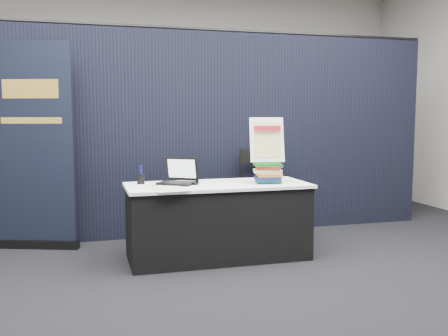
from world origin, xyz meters
TOP-DOWN VIEW (x-y plane):
  - floor at (0.00, 0.00)m, footprint 8.00×8.00m
  - wall_back at (0.00, 4.00)m, footprint 8.00×0.02m
  - drape_partition at (0.00, 1.60)m, footprint 6.00×0.08m
  - display_table at (0.00, 0.55)m, footprint 1.80×0.75m
  - laptop at (-0.40, 0.66)m, footprint 0.42×0.43m
  - mouse at (-0.23, 0.56)m, footprint 0.11×0.14m
  - brochure_left at (-0.57, 0.54)m, footprint 0.34×0.27m
  - brochure_mid at (-0.52, 0.23)m, footprint 0.31×0.24m
  - brochure_right at (-0.57, 0.43)m, footprint 0.38×0.32m
  - pen_cup at (-0.73, 0.74)m, footprint 0.08×0.08m
  - book_stack_tall at (0.49, 0.46)m, footprint 0.29×0.25m
  - book_stack_short at (0.52, 0.48)m, footprint 0.25×0.21m
  - info_sign at (0.49, 0.49)m, footprint 0.36×0.19m
  - pullup_banner at (-1.79, 1.44)m, footprint 0.91×0.41m
  - stacking_chair at (0.73, 1.23)m, footprint 0.51×0.51m

SIDE VIEW (x-z plane):
  - floor at x=0.00m, z-range 0.00..0.00m
  - display_table at x=0.00m, z-range 0.00..0.75m
  - stacking_chair at x=0.73m, z-range 0.06..1.09m
  - brochure_mid at x=-0.52m, z-range 0.75..0.75m
  - brochure_left at x=-0.57m, z-range 0.75..0.75m
  - brochure_right at x=-0.57m, z-range 0.75..0.75m
  - mouse at x=-0.23m, z-range 0.75..0.79m
  - pen_cup at x=-0.73m, z-range 0.75..0.85m
  - laptop at x=-0.40m, z-range 0.68..0.94m
  - book_stack_short at x=0.52m, z-range 0.75..0.94m
  - book_stack_tall at x=0.49m, z-range 0.75..0.96m
  - pullup_banner at x=-1.79m, z-range -0.12..2.07m
  - info_sign at x=0.49m, z-range 0.95..1.41m
  - drape_partition at x=0.00m, z-range 0.00..2.40m
  - wall_back at x=0.00m, z-range 0.00..3.50m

